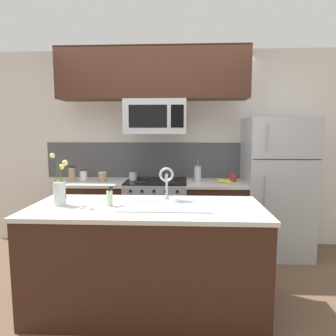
# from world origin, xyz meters

# --- Properties ---
(ground_plane) EXTENTS (10.00, 10.00, 0.00)m
(ground_plane) POSITION_xyz_m (0.00, 0.00, 0.00)
(ground_plane) COLOR brown
(rear_partition) EXTENTS (5.20, 0.10, 2.60)m
(rear_partition) POSITION_xyz_m (0.30, 1.28, 1.30)
(rear_partition) COLOR silver
(rear_partition) RESTS_ON ground
(splash_band) EXTENTS (3.06, 0.01, 0.48)m
(splash_band) POSITION_xyz_m (0.00, 1.22, 1.15)
(splash_band) COLOR #4C4C51
(splash_band) RESTS_ON rear_partition
(back_counter_left) EXTENTS (0.82, 0.65, 0.91)m
(back_counter_left) POSITION_xyz_m (-0.77, 0.90, 0.46)
(back_counter_left) COLOR #381E14
(back_counter_left) RESTS_ON ground
(back_counter_right) EXTENTS (0.75, 0.65, 0.91)m
(back_counter_right) POSITION_xyz_m (0.74, 0.90, 0.46)
(back_counter_right) COLOR #381E14
(back_counter_right) RESTS_ON ground
(stove_range) EXTENTS (0.76, 0.64, 0.93)m
(stove_range) POSITION_xyz_m (0.00, 0.90, 0.46)
(stove_range) COLOR #A8AAAF
(stove_range) RESTS_ON ground
(microwave) EXTENTS (0.74, 0.40, 0.41)m
(microwave) POSITION_xyz_m (0.00, 0.88, 1.71)
(microwave) COLOR #A8AAAF
(upper_cabinet_band) EXTENTS (2.27, 0.34, 0.60)m
(upper_cabinet_band) POSITION_xyz_m (-0.03, 0.85, 2.22)
(upper_cabinet_band) COLOR #381E14
(refrigerator) EXTENTS (0.78, 0.74, 1.71)m
(refrigerator) POSITION_xyz_m (1.50, 0.92, 0.85)
(refrigerator) COLOR #A8AAAF
(refrigerator) RESTS_ON ground
(storage_jar_tall) EXTENTS (0.08, 0.08, 0.20)m
(storage_jar_tall) POSITION_xyz_m (-1.07, 0.86, 1.01)
(storage_jar_tall) COLOR #997F5B
(storage_jar_tall) RESTS_ON back_counter_left
(storage_jar_medium) EXTENTS (0.09, 0.09, 0.14)m
(storage_jar_medium) POSITION_xyz_m (-0.94, 0.93, 0.98)
(storage_jar_medium) COLOR silver
(storage_jar_medium) RESTS_ON back_counter_left
(storage_jar_short) EXTENTS (0.11, 0.11, 0.12)m
(storage_jar_short) POSITION_xyz_m (-0.68, 0.88, 0.97)
(storage_jar_short) COLOR #997F5B
(storage_jar_short) RESTS_ON back_counter_left
(storage_jar_squat) EXTENTS (0.09, 0.09, 0.11)m
(storage_jar_squat) POSITION_xyz_m (-0.30, 0.93, 0.96)
(storage_jar_squat) COLOR silver
(storage_jar_squat) RESTS_ON back_counter_left
(banana_bunch) EXTENTS (0.19, 0.12, 0.08)m
(banana_bunch) POSITION_xyz_m (0.86, 0.84, 0.93)
(banana_bunch) COLOR yellow
(banana_bunch) RESTS_ON back_counter_right
(french_press) EXTENTS (0.09, 0.09, 0.27)m
(french_press) POSITION_xyz_m (0.52, 0.96, 1.01)
(french_press) COLOR silver
(french_press) RESTS_ON back_counter_right
(coffee_tin) EXTENTS (0.08, 0.08, 0.11)m
(coffee_tin) POSITION_xyz_m (0.97, 0.95, 0.97)
(coffee_tin) COLOR #B22D23
(coffee_tin) RESTS_ON back_counter_right
(island_counter) EXTENTS (1.98, 0.86, 0.91)m
(island_counter) POSITION_xyz_m (0.03, -0.35, 0.46)
(island_counter) COLOR #381E14
(island_counter) RESTS_ON ground
(kitchen_sink) EXTENTS (0.76, 0.44, 0.16)m
(kitchen_sink) POSITION_xyz_m (0.19, -0.35, 0.84)
(kitchen_sink) COLOR #ADAFB5
(kitchen_sink) RESTS_ON island_counter
(sink_faucet) EXTENTS (0.14, 0.14, 0.31)m
(sink_faucet) POSITION_xyz_m (0.19, -0.13, 1.11)
(sink_faucet) COLOR #B7BABF
(sink_faucet) RESTS_ON island_counter
(dish_soap_bottle) EXTENTS (0.06, 0.05, 0.16)m
(dish_soap_bottle) POSITION_xyz_m (-0.28, -0.36, 0.98)
(dish_soap_bottle) COLOR beige
(dish_soap_bottle) RESTS_ON island_counter
(flower_vase) EXTENTS (0.17, 0.14, 0.45)m
(flower_vase) POSITION_xyz_m (-0.71, -0.36, 1.03)
(flower_vase) COLOR silver
(flower_vase) RESTS_ON island_counter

